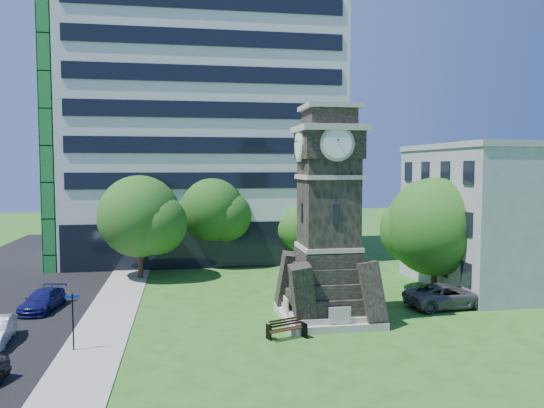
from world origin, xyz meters
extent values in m
plane|color=#265819|center=(0.00, 0.00, 0.00)|extent=(160.00, 160.00, 0.00)
cube|color=gray|center=(-9.50, 5.00, 0.03)|extent=(3.00, 70.00, 0.06)
cube|color=#B3AB9C|center=(3.00, 2.00, 0.20)|extent=(5.40, 5.40, 0.40)
cube|color=#B3AB9C|center=(3.00, 2.00, 0.55)|extent=(4.80, 4.80, 0.30)
cube|color=black|center=(3.00, 2.00, 7.20)|extent=(3.00, 3.00, 6.40)
cube|color=#B3AB9C|center=(3.00, 2.00, 4.20)|extent=(3.25, 3.25, 0.25)
cube|color=#B3AB9C|center=(3.00, 2.00, 8.20)|extent=(3.25, 3.25, 0.25)
cube|color=black|center=(3.00, 0.48, 6.20)|extent=(0.35, 0.08, 1.10)
cube|color=black|center=(3.00, 2.00, 10.00)|extent=(3.30, 3.30, 1.60)
cube|color=#B3AB9C|center=(3.00, 2.00, 10.90)|extent=(3.70, 3.70, 0.35)
cylinder|color=white|center=(3.00, 0.23, 10.00)|extent=(1.56, 0.06, 1.56)
cylinder|color=white|center=(1.23, 2.00, 10.00)|extent=(0.06, 1.56, 1.56)
cube|color=black|center=(3.00, 2.00, 11.50)|extent=(2.60, 2.60, 0.90)
cube|color=#B3AB9C|center=(3.00, 2.00, 12.10)|extent=(3.00, 3.00, 0.25)
cube|color=silver|center=(-3.00, 26.00, 14.00)|extent=(25.00, 15.00, 28.00)
cube|color=black|center=(-3.00, 18.80, 2.00)|extent=(24.50, 0.80, 4.00)
cube|color=#9FA2A5|center=(20.00, 8.00, 5.00)|extent=(15.00, 12.00, 10.00)
cube|color=#9FA2A5|center=(20.00, 8.00, 10.20)|extent=(15.20, 12.20, 0.40)
imported|color=#121350|center=(-13.70, 6.68, 0.62)|extent=(2.33, 4.48, 1.24)
imported|color=#4B4C50|center=(11.06, 3.18, 0.75)|extent=(5.59, 2.98, 1.50)
cube|color=black|center=(-0.92, -1.05, 0.38)|extent=(0.07, 0.49, 0.77)
cube|color=black|center=(0.94, -1.05, 0.38)|extent=(0.07, 0.49, 0.77)
cube|color=black|center=(0.01, -1.05, 0.49)|extent=(1.97, 0.53, 0.04)
cube|color=black|center=(0.01, -0.81, 0.80)|extent=(1.97, 0.04, 0.44)
cylinder|color=black|center=(-10.36, -1.21, 1.40)|extent=(0.07, 0.07, 2.81)
cube|color=#0C148C|center=(-10.36, -1.21, 2.64)|extent=(0.67, 0.04, 0.17)
cylinder|color=#332114|center=(-8.53, 15.23, 1.43)|extent=(0.41, 0.41, 2.86)
sphere|color=#1D5218|center=(-8.53, 15.23, 4.92)|extent=(6.41, 6.41, 6.41)
sphere|color=#1D5218|center=(-7.25, 14.59, 4.36)|extent=(4.81, 4.81, 4.81)
sphere|color=#1D5218|center=(-9.65, 16.03, 4.60)|extent=(4.49, 4.49, 4.49)
cylinder|color=#332114|center=(-2.70, 19.82, 1.48)|extent=(0.40, 0.40, 2.95)
sphere|color=#31621D|center=(-2.70, 19.82, 5.08)|extent=(6.15, 6.15, 6.15)
sphere|color=#31621D|center=(-1.47, 19.20, 4.51)|extent=(4.61, 4.61, 4.61)
sphere|color=#31621D|center=(-3.77, 20.59, 4.75)|extent=(4.31, 4.31, 4.31)
cylinder|color=#332114|center=(5.24, 17.69, 1.00)|extent=(0.33, 0.33, 1.99)
sphere|color=#23571A|center=(5.24, 17.69, 3.43)|extent=(4.26, 4.26, 4.26)
sphere|color=#23571A|center=(6.10, 17.27, 3.04)|extent=(3.20, 3.20, 3.20)
sphere|color=#23571A|center=(4.50, 18.23, 3.21)|extent=(2.98, 2.98, 2.98)
cylinder|color=#332114|center=(11.96, 6.80, 1.35)|extent=(0.41, 0.41, 2.71)
sphere|color=#2A591A|center=(11.96, 6.80, 4.67)|extent=(6.75, 6.75, 6.75)
sphere|color=#2A591A|center=(13.31, 6.13, 4.14)|extent=(5.06, 5.06, 5.06)
sphere|color=#2A591A|center=(10.77, 7.65, 4.37)|extent=(4.72, 4.72, 4.72)
camera|label=1|loc=(-5.11, -27.09, 8.78)|focal=35.00mm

